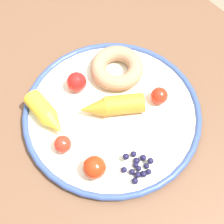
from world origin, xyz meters
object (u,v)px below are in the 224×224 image
at_px(tomato_near, 77,82).
at_px(dining_table, 93,140).
at_px(plate, 112,113).
at_px(blueberry_pile, 138,166).
at_px(tomato_mid, 63,144).
at_px(tomato_far, 94,167).
at_px(carrot_yellow, 46,114).
at_px(donut, 117,68).
at_px(carrot_orange, 111,106).
at_px(tomato_extra, 159,96).

bearing_deg(tomato_near, dining_table, -16.00).
height_order(plate, tomato_near, tomato_near).
distance_m(blueberry_pile, tomato_near, 0.21).
bearing_deg(dining_table, tomato_near, 164.00).
height_order(blueberry_pile, tomato_mid, tomato_mid).
relative_size(plate, tomato_far, 8.48).
relative_size(plate, carrot_yellow, 3.49).
height_order(dining_table, donut, donut).
relative_size(carrot_orange, tomato_far, 3.09).
height_order(dining_table, tomato_far, tomato_far).
relative_size(carrot_orange, carrot_yellow, 1.27).
relative_size(tomato_far, tomato_extra, 1.22).
height_order(tomato_near, tomato_far, tomato_far).
relative_size(dining_table, tomato_extra, 28.91).
distance_m(plate, tomato_far, 0.13).
bearing_deg(dining_table, tomato_mid, -73.03).
relative_size(plate, tomato_extra, 10.35).
bearing_deg(carrot_orange, blueberry_pile, -17.08).
bearing_deg(carrot_yellow, tomato_near, 104.61).
distance_m(carrot_orange, carrot_yellow, 0.12).
bearing_deg(carrot_orange, tomato_mid, -86.71).
height_order(carrot_yellow, tomato_mid, carrot_yellow).
distance_m(carrot_yellow, blueberry_pile, 0.20).
bearing_deg(plate, tomato_mid, -88.45).
distance_m(dining_table, plate, 0.12).
height_order(tomato_near, tomato_extra, tomato_near).
bearing_deg(plate, carrot_yellow, -122.10).
relative_size(blueberry_pile, tomato_far, 1.36).
xyz_separation_m(dining_table, carrot_yellow, (-0.05, -0.07, 0.13)).
bearing_deg(carrot_orange, plate, -7.71).
xyz_separation_m(plate, carrot_orange, (-0.00, 0.00, 0.02)).
relative_size(carrot_yellow, blueberry_pile, 1.79).
bearing_deg(blueberry_pile, dining_table, -179.54).
bearing_deg(tomato_extra, dining_table, -114.68).
distance_m(plate, donut, 0.10).
height_order(carrot_orange, tomato_near, tomato_near).
relative_size(dining_table, tomato_far, 23.70).
bearing_deg(tomato_far, tomato_extra, 101.45).
height_order(carrot_orange, blueberry_pile, carrot_orange).
relative_size(dining_table, carrot_orange, 7.68).
xyz_separation_m(carrot_orange, tomato_far, (0.08, -0.10, 0.00)).
bearing_deg(carrot_orange, donut, 133.47).
bearing_deg(tomato_near, blueberry_pile, -5.09).
height_order(donut, tomato_extra, tomato_extra).
distance_m(plate, carrot_orange, 0.02).
bearing_deg(dining_table, carrot_yellow, -123.81).
bearing_deg(dining_table, blueberry_pile, 0.46).
bearing_deg(tomato_near, donut, 75.61).
bearing_deg(donut, tomato_far, -49.63).
bearing_deg(carrot_yellow, plate, 57.90).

